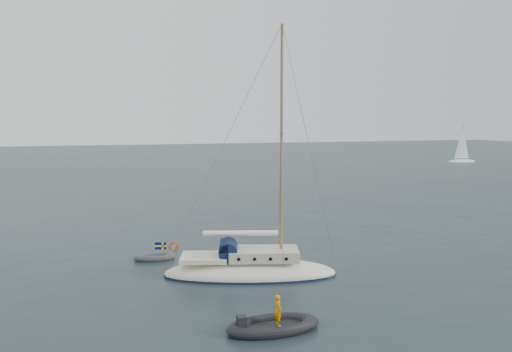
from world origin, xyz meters
name	(u,v)px	position (x,y,z in m)	size (l,w,h in m)	color
ground	(289,257)	(0.00, 0.00, 0.00)	(300.00, 300.00, 0.00)	black
sailboat	(250,257)	(-3.35, -2.83, 1.04)	(9.62, 2.88, 13.70)	white
dinghy	(155,257)	(-7.81, 1.98, 0.15)	(2.44, 1.10, 0.35)	#46464A
rib	(273,325)	(-4.60, -9.71, 0.23)	(3.84, 1.75, 1.45)	black
distant_yacht_b	(462,145)	(59.10, 54.24, 3.50)	(6.19, 3.30, 8.20)	white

